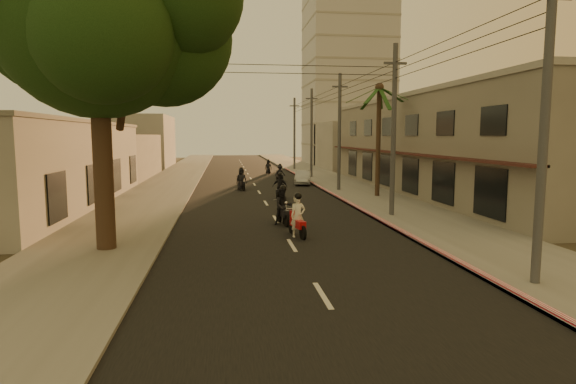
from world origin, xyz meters
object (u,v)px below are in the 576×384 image
at_px(scooter_far_c, 268,167).
at_px(scooter_mid_a, 283,207).
at_px(parked_car, 303,177).
at_px(scooter_mid_b, 280,187).
at_px(scooter_far_b, 280,173).
at_px(palm_tree, 379,94).
at_px(scooter_red, 298,217).
at_px(scooter_far_a, 241,180).
at_px(broadleaf_tree, 109,18).

bearing_deg(scooter_far_c, scooter_mid_a, -98.82).
bearing_deg(parked_car, scooter_mid_b, -96.76).
bearing_deg(scooter_far_b, palm_tree, -80.36).
xyz_separation_m(palm_tree, scooter_red, (-7.53, -12.43, -6.30)).
bearing_deg(scooter_red, scooter_mid_a, 83.69).
relative_size(scooter_far_a, parked_car, 0.46).
bearing_deg(scooter_mid_b, parked_car, 91.87).
xyz_separation_m(broadleaf_tree, scooter_far_c, (8.91, 35.58, -7.73)).
distance_m(broadleaf_tree, scooter_mid_a, 11.06).
relative_size(broadleaf_tree, parked_car, 3.02).
xyz_separation_m(palm_tree, parked_car, (-3.73, 9.42, -6.52)).
height_order(palm_tree, scooter_mid_b, palm_tree).
relative_size(scooter_red, scooter_far_b, 1.14).
xyz_separation_m(palm_tree, scooter_mid_b, (-6.89, -0.19, -6.31)).
distance_m(scooter_mid_a, scooter_far_c, 31.37).
height_order(palm_tree, parked_car, palm_tree).
relative_size(palm_tree, scooter_red, 4.24).
height_order(broadleaf_tree, scooter_mid_a, broadleaf_tree).
relative_size(palm_tree, scooter_far_b, 4.84).
height_order(palm_tree, scooter_far_a, palm_tree).
bearing_deg(parked_car, scooter_mid_a, -90.68).
height_order(scooter_red, scooter_mid_b, scooter_red).
bearing_deg(scooter_far_b, scooter_red, -108.85).
bearing_deg(scooter_far_a, scooter_mid_b, -80.86).
bearing_deg(scooter_far_b, scooter_mid_a, -110.18).
bearing_deg(scooter_mid_b, broadleaf_tree, -99.42).
bearing_deg(scooter_far_c, palm_tree, -80.27).
height_order(scooter_far_a, scooter_far_b, scooter_far_a).
bearing_deg(scooter_mid_b, scooter_mid_a, -75.53).
xyz_separation_m(scooter_far_a, parked_car, (5.57, 3.92, -0.21)).
xyz_separation_m(scooter_far_a, scooter_far_c, (3.60, 16.22, -0.09)).
height_order(broadleaf_tree, palm_tree, broadleaf_tree).
xyz_separation_m(scooter_red, scooter_mid_a, (-0.28, 2.85, 0.03)).
xyz_separation_m(scooter_far_b, scooter_far_c, (-0.25, 9.32, -0.04)).
relative_size(broadleaf_tree, scooter_far_a, 6.57).
bearing_deg(parked_car, broadleaf_tree, -103.62).
relative_size(scooter_mid_b, scooter_far_a, 1.00).
bearing_deg(scooter_red, broadleaf_tree, 179.57).
xyz_separation_m(scooter_mid_a, scooter_far_a, (-1.49, 15.08, -0.05)).
bearing_deg(parked_car, palm_tree, -56.99).
distance_m(scooter_red, scooter_far_c, 34.20).
bearing_deg(scooter_mid_a, broadleaf_tree, -156.16).
height_order(palm_tree, scooter_mid_a, palm_tree).
bearing_deg(scooter_far_a, scooter_far_c, 63.70).
relative_size(scooter_mid_a, scooter_far_a, 1.07).
relative_size(palm_tree, scooter_far_c, 4.88).
bearing_deg(scooter_mid_a, scooter_red, -92.80).
distance_m(scooter_far_a, scooter_far_c, 16.62).
height_order(broadleaf_tree, scooter_far_b, broadleaf_tree).
relative_size(broadleaf_tree, scooter_mid_b, 6.54).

